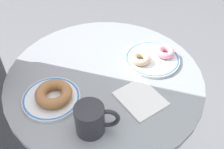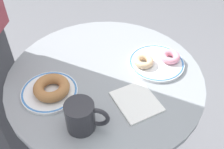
% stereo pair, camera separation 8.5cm
% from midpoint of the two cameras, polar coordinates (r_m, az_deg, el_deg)
% --- Properties ---
extents(cafe_table, '(0.65, 0.65, 0.75)m').
position_cam_midpoint_polar(cafe_table, '(1.08, -3.66, -10.49)').
color(cafe_table, gray).
rests_on(cafe_table, ground).
extents(plate_left, '(0.17, 0.17, 0.01)m').
position_cam_midpoint_polar(plate_left, '(0.84, -15.63, -5.04)').
color(plate_left, white).
rests_on(plate_left, cafe_table).
extents(plate_right, '(0.19, 0.19, 0.01)m').
position_cam_midpoint_polar(plate_right, '(0.94, 6.01, 3.22)').
color(plate_right, white).
rests_on(plate_right, cafe_table).
extents(donut_cinnamon, '(0.14, 0.14, 0.03)m').
position_cam_midpoint_polar(donut_cinnamon, '(0.82, -15.23, -4.13)').
color(donut_cinnamon, '#A36B3D').
rests_on(donut_cinnamon, plate_left).
extents(donut_pink_frosted, '(0.08, 0.08, 0.02)m').
position_cam_midpoint_polar(donut_pink_frosted, '(0.95, 8.68, 4.66)').
color(donut_pink_frosted, pink).
rests_on(donut_pink_frosted, plate_right).
extents(donut_glazed, '(0.09, 0.09, 0.02)m').
position_cam_midpoint_polar(donut_glazed, '(0.91, 3.35, 3.36)').
color(donut_glazed, '#E0B789').
rests_on(donut_glazed, plate_right).
extents(paper_napkin, '(0.13, 0.15, 0.01)m').
position_cam_midpoint_polar(paper_napkin, '(0.81, 3.05, -5.29)').
color(paper_napkin, white).
rests_on(paper_napkin, cafe_table).
extents(coffee_mug, '(0.11, 0.08, 0.09)m').
position_cam_midpoint_polar(coffee_mug, '(0.72, -7.87, -9.59)').
color(coffee_mug, '#28282D').
rests_on(coffee_mug, cafe_table).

